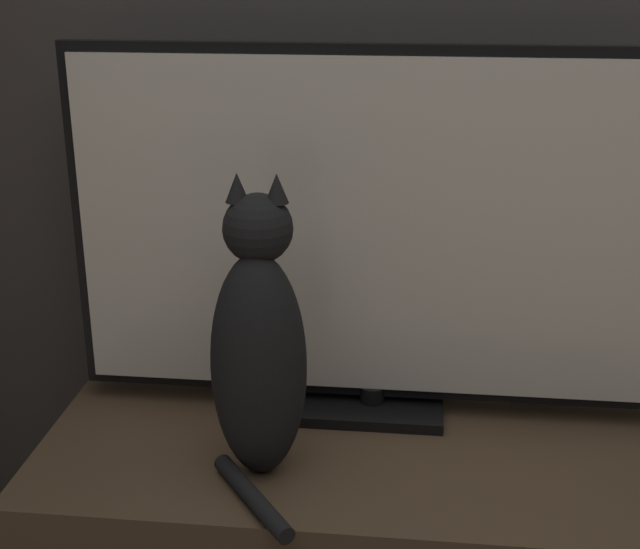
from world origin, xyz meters
The scene contains 2 objects.
tv centered at (-0.02, 1.05, 0.83)m, with size 1.07×0.16×0.66m.
cat centered at (-0.19, 0.83, 0.71)m, with size 0.16×0.28×0.49m.
Camera 1 is at (0.05, -0.41, 1.30)m, focal length 50.00 mm.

